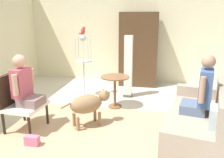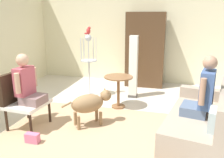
# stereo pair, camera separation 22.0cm
# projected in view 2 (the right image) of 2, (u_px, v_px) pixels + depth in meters

# --- Properties ---
(ground_plane) EXTENTS (7.90, 7.90, 0.00)m
(ground_plane) POSITION_uv_depth(u_px,v_px,m) (101.00, 133.00, 3.85)
(ground_plane) COLOR beige
(back_wall) EXTENTS (6.26, 0.12, 2.78)m
(back_wall) POSITION_uv_depth(u_px,v_px,m) (135.00, 32.00, 6.61)
(back_wall) COLOR beige
(back_wall) RESTS_ON ground
(area_rug) EXTENTS (2.87, 2.12, 0.01)m
(area_rug) POSITION_uv_depth(u_px,v_px,m) (93.00, 131.00, 3.89)
(area_rug) COLOR tan
(area_rug) RESTS_ON ground
(couch) EXTENTS (1.17, 1.83, 0.85)m
(couch) POSITION_uv_depth(u_px,v_px,m) (203.00, 123.00, 3.54)
(couch) COLOR gray
(couch) RESTS_ON ground
(armchair) EXTENTS (0.62, 0.67, 0.95)m
(armchair) POSITION_uv_depth(u_px,v_px,m) (21.00, 96.00, 3.99)
(armchair) COLOR black
(armchair) RESTS_ON ground
(person_on_couch) EXTENTS (0.50, 0.55, 0.90)m
(person_on_couch) POSITION_uv_depth(u_px,v_px,m) (203.00, 92.00, 3.41)
(person_on_couch) COLOR slate
(person_on_armchair) EXTENTS (0.44, 0.50, 0.83)m
(person_on_armchair) POSITION_uv_depth(u_px,v_px,m) (27.00, 83.00, 3.88)
(person_on_armchair) COLOR #7C6060
(round_end_table) EXTENTS (0.59, 0.59, 0.67)m
(round_end_table) POSITION_uv_depth(u_px,v_px,m) (118.00, 85.00, 4.81)
(round_end_table) COLOR brown
(round_end_table) RESTS_ON ground
(dog) EXTENTS (0.72, 0.62, 0.63)m
(dog) POSITION_uv_depth(u_px,v_px,m) (90.00, 103.00, 4.04)
(dog) COLOR olive
(dog) RESTS_ON ground
(bird_cage_stand) EXTENTS (0.38, 0.38, 1.44)m
(bird_cage_stand) POSITION_uv_depth(u_px,v_px,m) (89.00, 66.00, 5.48)
(bird_cage_stand) COLOR silver
(bird_cage_stand) RESTS_ON ground
(parrot) EXTENTS (0.17, 0.10, 0.17)m
(parrot) POSITION_uv_depth(u_px,v_px,m) (88.00, 31.00, 5.26)
(parrot) COLOR red
(parrot) RESTS_ON bird_cage_stand
(column_lamp) EXTENTS (0.20, 0.20, 1.43)m
(column_lamp) POSITION_uv_depth(u_px,v_px,m) (133.00, 67.00, 5.38)
(column_lamp) COLOR #4C4742
(column_lamp) RESTS_ON ground
(armoire_cabinet) EXTENTS (1.00, 0.56, 1.94)m
(armoire_cabinet) POSITION_uv_depth(u_px,v_px,m) (145.00, 50.00, 6.26)
(armoire_cabinet) COLOR #4C331E
(armoire_cabinet) RESTS_ON ground
(handbag) EXTENTS (0.21, 0.10, 0.15)m
(handbag) POSITION_uv_depth(u_px,v_px,m) (32.00, 138.00, 3.54)
(handbag) COLOR #D8668C
(handbag) RESTS_ON ground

